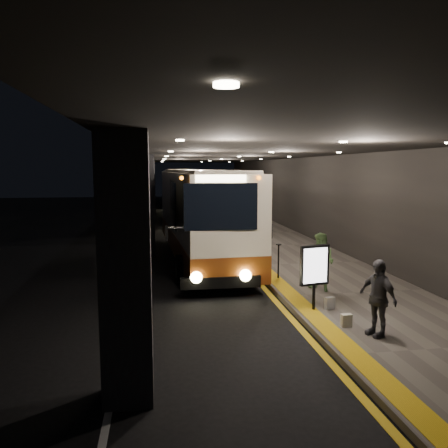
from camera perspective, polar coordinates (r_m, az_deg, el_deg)
ground at (r=15.53m, az=-4.88°, el=-6.96°), size 90.00×90.00×0.00m
lane_line_white at (r=20.40m, az=-10.89°, el=-3.61°), size 0.12×50.00×0.01m
kerb_stripe_yellow at (r=20.65m, az=0.71°, el=-3.34°), size 0.18×50.00×0.01m
sidewalk at (r=21.16m, az=7.14°, el=-2.95°), size 4.50×50.00×0.15m
tactile_strip at (r=20.71m, az=2.07°, el=-2.89°), size 0.50×50.00×0.01m
terminal_wall at (r=21.57m, az=13.04°, el=4.94°), size 0.10×50.00×6.00m
support_columns at (r=19.10m, az=-10.26°, el=2.32°), size 0.80×24.80×4.40m
canopy at (r=20.34m, az=1.15°, el=9.50°), size 9.00×50.00×0.40m
coach_main at (r=18.14m, az=-3.04°, el=0.74°), size 3.05×11.79×3.64m
coach_second at (r=34.28m, az=-5.37°, el=3.81°), size 2.97×11.73×3.65m
coach_third at (r=46.56m, az=-6.59°, el=4.60°), size 2.39×11.07×3.47m
passenger_boarding at (r=16.76m, az=4.44°, el=-2.36°), size 0.63×0.74×1.72m
passenger_waiting_green at (r=13.43m, az=12.59°, el=-4.89°), size 0.92×1.00×1.75m
passenger_waiting_grey at (r=10.25m, az=19.42°, el=-9.04°), size 0.81×1.12×1.71m
bag_polka at (r=11.92m, az=13.66°, el=-10.02°), size 0.28×0.17×0.32m
bag_plain at (r=10.76m, az=15.68°, el=-12.05°), size 0.24×0.14×0.30m
info_sign at (r=11.52m, az=11.76°, el=-5.46°), size 0.81×0.27×1.71m
stanchion_post at (r=14.72m, az=7.12°, el=-4.88°), size 0.05×0.05×1.15m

